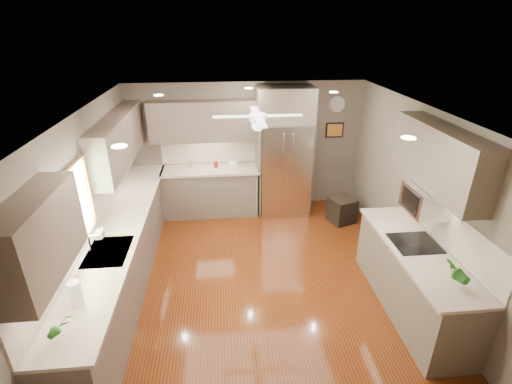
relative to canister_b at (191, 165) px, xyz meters
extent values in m
plane|color=#471709|center=(1.09, -2.26, -1.01)|extent=(5.00, 5.00, 0.00)
plane|color=white|center=(1.09, -2.26, 1.49)|extent=(5.00, 5.00, 0.00)
plane|color=brown|center=(1.09, 0.24, 0.24)|extent=(4.50, 0.00, 4.50)
plane|color=brown|center=(1.09, -4.76, 0.24)|extent=(4.50, 0.00, 4.50)
plane|color=brown|center=(-1.16, -2.26, 0.24)|extent=(0.00, 5.00, 5.00)
plane|color=brown|center=(3.34, -2.26, 0.24)|extent=(0.00, 5.00, 5.00)
cylinder|color=silver|center=(0.00, 0.00, 0.00)|extent=(0.12, 0.12, 0.14)
cylinder|color=maroon|center=(0.48, -0.01, -0.01)|extent=(0.09, 0.09, 0.12)
imported|color=white|center=(-1.00, -2.47, 0.03)|extent=(0.09, 0.10, 0.20)
imported|color=#23621C|center=(-0.86, -4.12, 0.08)|extent=(0.18, 0.15, 0.30)
imported|color=#23621C|center=(3.01, -3.76, 0.09)|extent=(0.21, 0.18, 0.32)
imported|color=tan|center=(0.81, -0.04, -0.04)|extent=(0.26, 0.26, 0.05)
cube|color=brown|center=(-0.86, -2.11, -0.56)|extent=(0.60, 4.70, 0.90)
cube|color=#BCA998|center=(-0.85, -2.11, -0.09)|extent=(0.65, 4.70, 0.04)
cube|color=beige|center=(-1.15, -2.11, 0.19)|extent=(0.02, 4.70, 0.50)
cube|color=brown|center=(0.36, -0.06, -0.56)|extent=(1.85, 0.60, 0.90)
cube|color=#BCA998|center=(0.36, -0.07, -0.09)|extent=(1.85, 0.65, 0.04)
cube|color=beige|center=(0.36, 0.23, 0.19)|extent=(1.85, 0.02, 0.50)
cube|color=brown|center=(-1.00, -3.86, 0.82)|extent=(0.33, 1.20, 0.75)
cube|color=brown|center=(-1.00, -0.96, 0.82)|extent=(0.33, 2.40, 0.75)
cube|color=brown|center=(0.36, 0.08, 0.82)|extent=(2.15, 0.33, 0.75)
cube|color=brown|center=(3.17, -2.81, 1.02)|extent=(0.33, 1.70, 0.75)
cube|color=#BFF2B2|center=(-1.15, -2.76, 0.54)|extent=(0.01, 1.00, 0.80)
cube|color=olive|center=(-1.12, -2.76, 0.97)|extent=(0.05, 1.12, 0.06)
cube|color=olive|center=(-1.12, -2.76, 0.11)|extent=(0.05, 1.12, 0.06)
cube|color=olive|center=(-1.12, -3.29, 0.54)|extent=(0.05, 0.06, 0.80)
cube|color=olive|center=(-1.12, -2.23, 0.54)|extent=(0.05, 0.06, 0.80)
cube|color=silver|center=(-0.84, -2.76, -0.08)|extent=(0.50, 0.70, 0.03)
cube|color=#262626|center=(-0.84, -2.76, -0.12)|extent=(0.44, 0.62, 0.05)
cylinder|color=silver|center=(-1.04, -2.76, 0.04)|extent=(0.02, 0.02, 0.24)
cylinder|color=silver|center=(-0.98, -2.76, 0.16)|extent=(0.16, 0.02, 0.02)
cube|color=silver|center=(1.79, -0.12, -0.10)|extent=(0.92, 0.72, 1.82)
cube|color=black|center=(1.79, -0.46, -0.35)|extent=(0.88, 0.02, 0.02)
cube|color=black|center=(1.79, -0.46, 0.24)|extent=(0.01, 0.02, 1.00)
cylinder|color=silver|center=(1.71, -0.50, 0.24)|extent=(0.02, 0.02, 0.90)
cylinder|color=silver|center=(1.87, -0.50, 0.24)|extent=(0.02, 0.02, 0.90)
cube|color=brown|center=(1.79, -0.06, 1.13)|extent=(1.04, 0.60, 0.63)
cube|color=brown|center=(1.29, -0.06, -0.10)|extent=(0.06, 0.60, 1.82)
cube|color=brown|center=(2.29, -0.06, -0.10)|extent=(0.06, 0.60, 1.82)
cube|color=brown|center=(3.01, -3.06, -0.56)|extent=(0.65, 2.20, 0.90)
cube|color=#BCA998|center=(3.00, -3.06, -0.09)|extent=(0.70, 2.20, 0.04)
cube|color=beige|center=(3.33, -3.06, 0.19)|extent=(0.02, 2.20, 0.50)
cube|color=black|center=(3.00, -2.96, -0.07)|extent=(0.56, 0.52, 0.01)
cube|color=silver|center=(3.12, -2.81, 0.47)|extent=(0.42, 0.55, 0.34)
cube|color=black|center=(2.91, -2.81, 0.47)|extent=(0.02, 0.40, 0.26)
cylinder|color=white|center=(1.09, -1.96, 1.45)|extent=(0.03, 0.03, 0.08)
cylinder|color=white|center=(1.09, -1.96, 1.35)|extent=(0.22, 0.22, 0.10)
sphere|color=white|center=(1.09, -1.96, 1.25)|extent=(0.16, 0.16, 0.16)
cube|color=white|center=(1.44, -1.96, 1.37)|extent=(0.48, 0.11, 0.01)
cube|color=white|center=(1.09, -1.61, 1.37)|extent=(0.11, 0.48, 0.01)
cube|color=white|center=(0.74, -1.96, 1.37)|extent=(0.48, 0.11, 0.01)
cube|color=white|center=(1.09, -2.31, 1.37)|extent=(0.11, 0.48, 0.01)
cylinder|color=white|center=(-0.31, -0.96, 1.48)|extent=(0.14, 0.14, 0.01)
cylinder|color=white|center=(2.39, -0.96, 1.48)|extent=(0.14, 0.14, 0.01)
cylinder|color=white|center=(-0.31, -3.46, 1.48)|extent=(0.14, 0.14, 0.01)
cylinder|color=white|center=(2.39, -3.46, 1.48)|extent=(0.14, 0.14, 0.01)
cylinder|color=white|center=(1.09, -0.46, 1.48)|extent=(0.14, 0.14, 0.01)
cylinder|color=white|center=(2.84, 0.23, 1.04)|extent=(0.30, 0.03, 0.30)
cylinder|color=silver|center=(2.84, 0.21, 1.04)|extent=(0.29, 0.00, 0.29)
cube|color=black|center=(2.84, 0.22, 0.54)|extent=(0.36, 0.03, 0.30)
cube|color=#B36823|center=(2.84, 0.21, 0.54)|extent=(0.30, 0.01, 0.24)
cube|color=black|center=(2.83, -0.68, -0.79)|extent=(0.55, 0.55, 0.48)
cube|color=black|center=(2.83, -0.68, -0.55)|extent=(0.52, 0.52, 0.03)
cylinder|color=white|center=(-0.88, -3.71, 0.07)|extent=(0.12, 0.12, 0.29)
cylinder|color=silver|center=(-0.88, -3.71, 0.08)|extent=(0.02, 0.02, 0.31)
camera|label=1|loc=(0.60, -6.74, 2.51)|focal=26.00mm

